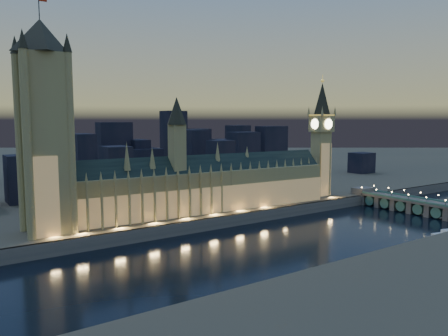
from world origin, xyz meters
TOP-DOWN VIEW (x-y plane):
  - ground_plane at (0.00, 0.00)m, footprint 2000.00×2000.00m
  - north_bank at (0.00, 520.00)m, footprint 2000.00×960.00m
  - embankment_wall at (0.00, 41.00)m, footprint 2000.00×2.50m
  - palace_of_westminster at (-8.60, 61.75)m, footprint 202.00×29.58m
  - victoria_tower at (-110.00, 61.93)m, footprint 31.68×31.68m
  - elizabeth_tower at (108.00, 61.92)m, footprint 18.00×18.00m
  - westminster_bridge at (142.53, -3.46)m, footprint 17.06×113.00m
  - city_backdrop at (34.05, 246.93)m, footprint 493.07×215.63m

SIDE VIEW (x-z plane):
  - ground_plane at x=0.00m, z-range 0.00..0.00m
  - north_bank at x=0.00m, z-range 0.00..8.00m
  - embankment_wall at x=0.00m, z-range 0.00..8.00m
  - westminster_bridge at x=142.53m, z-range -1.96..13.94m
  - palace_of_westminster at x=-8.60m, z-range -12.63..65.37m
  - city_backdrop at x=34.05m, z-range -7.04..67.43m
  - elizabeth_tower at x=108.00m, z-range 13.56..113.66m
  - victoria_tower at x=-110.00m, z-range 7.66..136.60m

